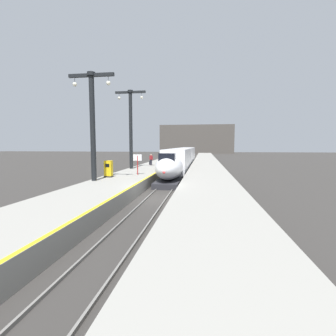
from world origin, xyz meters
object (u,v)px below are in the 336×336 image
object	(u,v)px
station_column_mid	(131,123)
station_column_near	(92,116)
highspeed_train_main	(182,158)
rolling_suitcase	(151,163)
ticket_machine_yellow	(108,170)
departure_info_board	(138,160)
passenger_near_edge	(151,159)

from	to	relation	value
station_column_mid	station_column_near	bearing A→B (deg)	-90.00
highspeed_train_main	rolling_suitcase	bearing A→B (deg)	-146.16
highspeed_train_main	ticket_machine_yellow	bearing A→B (deg)	-107.06
station_column_near	station_column_mid	size ratio (longest dim) A/B	0.91
rolling_suitcase	departure_info_board	xyz separation A→B (m)	(1.39, -12.63, 1.20)
departure_info_board	passenger_near_edge	bearing A→B (deg)	95.76
station_column_near	station_column_mid	xyz separation A→B (m)	(0.00, 11.14, 0.49)
passenger_near_edge	station_column_mid	bearing A→B (deg)	-102.45
rolling_suitcase	station_column_near	bearing A→B (deg)	-94.04
highspeed_train_main	passenger_near_edge	world-z (taller)	highspeed_train_main
highspeed_train_main	departure_info_board	xyz separation A→B (m)	(-3.29, -15.76, 0.63)
station_column_near	departure_info_board	xyz separation A→B (m)	(2.61, 4.75, -4.03)
station_column_near	rolling_suitcase	bearing A→B (deg)	85.96
passenger_near_edge	ticket_machine_yellow	bearing A→B (deg)	-93.87
station_column_mid	highspeed_train_main	bearing A→B (deg)	57.81
station_column_near	station_column_mid	bearing A→B (deg)	90.00
departure_info_board	highspeed_train_main	bearing A→B (deg)	78.23
ticket_machine_yellow	rolling_suitcase	bearing A→B (deg)	86.64
station_column_mid	rolling_suitcase	distance (m)	8.55
passenger_near_edge	departure_info_board	distance (m)	12.59
highspeed_train_main	departure_info_board	size ratio (longest dim) A/B	18.21
highspeed_train_main	passenger_near_edge	bearing A→B (deg)	-144.47
station_column_mid	passenger_near_edge	world-z (taller)	station_column_mid
highspeed_train_main	rolling_suitcase	world-z (taller)	highspeed_train_main
station_column_near	departure_info_board	size ratio (longest dim) A/B	4.34
departure_info_board	station_column_mid	bearing A→B (deg)	112.25
passenger_near_edge	ticket_machine_yellow	world-z (taller)	passenger_near_edge
rolling_suitcase	departure_info_board	size ratio (longest dim) A/B	0.46
station_column_mid	passenger_near_edge	bearing A→B (deg)	77.55
station_column_near	rolling_suitcase	size ratio (longest dim) A/B	9.37
highspeed_train_main	station_column_mid	xyz separation A→B (m)	(-5.90, -9.37, 5.15)
rolling_suitcase	departure_info_board	bearing A→B (deg)	-83.74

